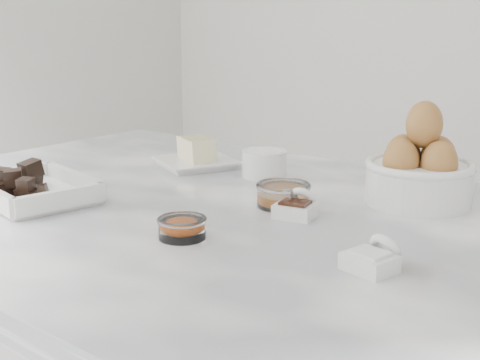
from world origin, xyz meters
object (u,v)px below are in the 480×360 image
at_px(egg_bowl, 419,171).
at_px(zest_bowl, 182,227).
at_px(chocolate_dish, 33,186).
at_px(honey_bowl, 283,194).
at_px(sugar_ramekin, 264,162).
at_px(salt_spoon, 374,258).
at_px(butter_plate, 195,156).
at_px(vanilla_spoon, 297,207).

height_order(egg_bowl, zest_bowl, egg_bowl).
distance_m(chocolate_dish, honey_bowl, 0.39).
relative_size(sugar_ramekin, zest_bowl, 1.22).
bearing_deg(egg_bowl, honey_bowl, -136.81).
xyz_separation_m(zest_bowl, salt_spoon, (0.24, 0.06, -0.00)).
relative_size(chocolate_dish, sugar_ramekin, 2.80).
xyz_separation_m(chocolate_dish, salt_spoon, (0.55, 0.07, -0.01)).
bearing_deg(salt_spoon, butter_plate, 153.27).
xyz_separation_m(sugar_ramekin, egg_bowl, (0.28, 0.01, 0.03)).
relative_size(sugar_ramekin, egg_bowl, 0.48).
relative_size(chocolate_dish, egg_bowl, 1.35).
distance_m(honey_bowl, zest_bowl, 0.20).
height_order(egg_bowl, honey_bowl, egg_bowl).
height_order(chocolate_dish, salt_spoon, chocolate_dish).
height_order(chocolate_dish, sugar_ramekin, chocolate_dish).
bearing_deg(vanilla_spoon, chocolate_dish, -153.19).
bearing_deg(egg_bowl, salt_spoon, -74.87).
bearing_deg(honey_bowl, chocolate_dish, -146.33).
bearing_deg(sugar_ramekin, honey_bowl, -44.09).
xyz_separation_m(honey_bowl, vanilla_spoon, (0.04, -0.03, -0.00)).
xyz_separation_m(sugar_ramekin, salt_spoon, (0.36, -0.27, -0.01)).
distance_m(egg_bowl, vanilla_spoon, 0.20).
relative_size(honey_bowl, zest_bowl, 1.28).
bearing_deg(salt_spoon, honey_bowl, 147.71).
height_order(chocolate_dish, honey_bowl, chocolate_dish).
distance_m(butter_plate, egg_bowl, 0.44).
bearing_deg(chocolate_dish, egg_bowl, 36.97).
relative_size(honey_bowl, salt_spoon, 1.12).
xyz_separation_m(sugar_ramekin, zest_bowl, (0.12, -0.33, -0.01)).
height_order(chocolate_dish, vanilla_spoon, chocolate_dish).
bearing_deg(sugar_ramekin, vanilla_spoon, -41.68).
height_order(butter_plate, zest_bowl, butter_plate).
distance_m(honey_bowl, vanilla_spoon, 0.05).
distance_m(chocolate_dish, salt_spoon, 0.55).
height_order(chocolate_dish, zest_bowl, chocolate_dish).
bearing_deg(zest_bowl, salt_spoon, 13.31).
distance_m(chocolate_dish, butter_plate, 0.33).
bearing_deg(salt_spoon, zest_bowl, -166.69).
relative_size(honey_bowl, vanilla_spoon, 1.11).
bearing_deg(vanilla_spoon, zest_bowl, -109.48).
distance_m(sugar_ramekin, egg_bowl, 0.29).
relative_size(egg_bowl, honey_bowl, 1.98).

